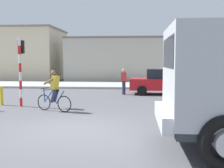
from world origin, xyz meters
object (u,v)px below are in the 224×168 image
traffic_light_pole (21,62)px  pedestrian_near_kerb (124,81)px  bollard_far (2,96)px  car_red_near (162,81)px  cyclist (54,91)px

traffic_light_pole → pedestrian_near_kerb: 6.79m
bollard_far → pedestrian_near_kerb: bearing=39.7°
car_red_near → cyclist: bearing=-128.7°
pedestrian_near_kerb → bollard_far: pedestrian_near_kerb is taller
cyclist → traffic_light_pole: (-1.90, 1.15, 1.20)m
traffic_light_pole → bollard_far: bearing=169.9°
traffic_light_pole → car_red_near: (7.00, 5.21, -1.25)m
car_red_near → pedestrian_near_kerb: bearing=-172.1°
traffic_light_pole → pedestrian_near_kerb: (4.57, 4.87, -1.22)m
traffic_light_pole → bollard_far: size_ratio=3.56×
traffic_light_pole → pedestrian_near_kerb: bearing=46.8°
car_red_near → pedestrian_near_kerb: pedestrian_near_kerb is taller
cyclist → bollard_far: bearing=155.6°
traffic_light_pole → bollard_far: traffic_light_pole is taller
cyclist → bollard_far: (-2.96, 1.34, -0.41)m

